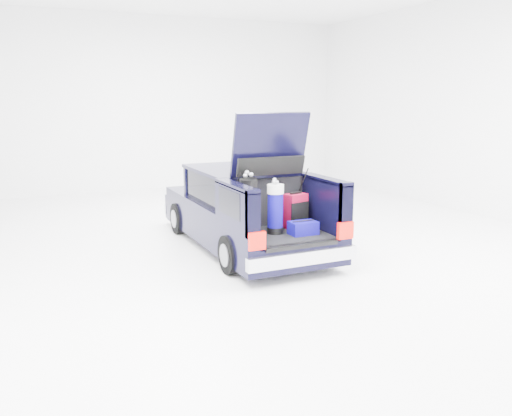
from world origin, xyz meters
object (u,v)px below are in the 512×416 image
red_suitcase (296,211)px  blue_duffel (303,228)px  car (242,210)px  black_golf_bag (248,206)px  blue_golf_bag (275,208)px

red_suitcase → blue_duffel: 0.48m
car → red_suitcase: (0.37, -1.36, 0.21)m
red_suitcase → black_golf_bag: black_golf_bag is taller
black_golf_bag → blue_duffel: (0.77, -0.38, -0.34)m
blue_golf_bag → blue_duffel: size_ratio=2.05×
blue_duffel → car: bearing=98.8°
blue_golf_bag → blue_duffel: bearing=-13.6°
blue_golf_bag → blue_duffel: blue_golf_bag is taller
red_suitcase → car: bearing=91.4°
black_golf_bag → blue_golf_bag: size_ratio=1.12×
red_suitcase → blue_duffel: bearing=-116.8°
car → blue_duffel: bearing=-81.4°
black_golf_bag → blue_golf_bag: bearing=3.0°
red_suitcase → black_golf_bag: size_ratio=0.60×
car → blue_duffel: car is taller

